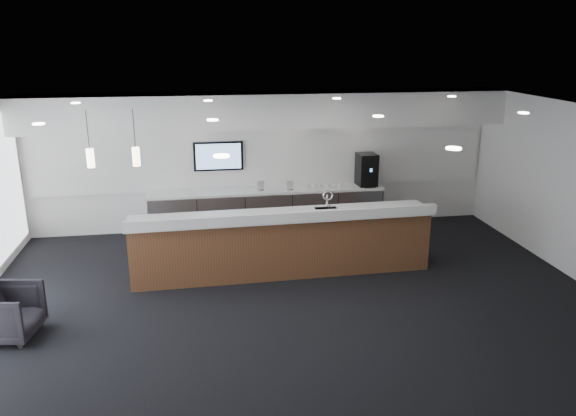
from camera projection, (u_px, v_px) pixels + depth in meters
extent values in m
plane|color=black|center=(296.00, 306.00, 8.86)|extent=(10.00, 10.00, 0.00)
cube|color=black|center=(297.00, 116.00, 7.98)|extent=(10.00, 8.00, 0.02)
cube|color=white|center=(265.00, 161.00, 12.20)|extent=(10.00, 0.02, 3.00)
cube|color=white|center=(267.00, 110.00, 11.44)|extent=(10.00, 0.90, 0.70)
cube|color=white|center=(265.00, 156.00, 12.14)|extent=(9.80, 0.06, 1.40)
cube|color=gray|center=(267.00, 211.00, 12.17)|extent=(5.00, 0.60, 0.90)
cube|color=white|center=(267.00, 190.00, 12.03)|extent=(5.06, 0.66, 0.05)
cylinder|color=silver|center=(173.00, 219.00, 11.54)|extent=(0.60, 0.02, 0.02)
cylinder|color=silver|center=(222.00, 216.00, 11.70)|extent=(0.60, 0.02, 0.02)
cylinder|color=silver|center=(269.00, 214.00, 11.85)|extent=(0.60, 0.02, 0.02)
cylinder|color=silver|center=(315.00, 212.00, 12.00)|extent=(0.60, 0.02, 0.02)
cylinder|color=silver|center=(361.00, 209.00, 12.16)|extent=(0.60, 0.02, 0.02)
cube|color=black|center=(218.00, 156.00, 11.92)|extent=(1.05, 0.07, 0.62)
cube|color=blue|center=(218.00, 156.00, 11.88)|extent=(0.95, 0.01, 0.54)
cylinder|color=#FCEBC4|center=(134.00, 161.00, 8.59)|extent=(0.12, 0.12, 0.30)
cylinder|color=#FCEBC4|center=(86.00, 163.00, 8.48)|extent=(0.12, 0.12, 0.30)
cube|color=brown|center=(282.00, 245.00, 9.99)|extent=(5.28, 0.86, 1.05)
cube|color=white|center=(282.00, 215.00, 9.83)|extent=(5.36, 0.94, 0.06)
cube|color=white|center=(287.00, 218.00, 9.42)|extent=(5.34, 0.25, 0.18)
cylinder|color=silver|center=(327.00, 202.00, 10.02)|extent=(0.04, 0.04, 0.28)
torus|color=silver|center=(328.00, 195.00, 9.92)|extent=(0.19, 0.03, 0.19)
cube|color=black|center=(367.00, 169.00, 12.26)|extent=(0.42, 0.47, 0.70)
cube|color=silver|center=(369.00, 187.00, 12.13)|extent=(0.25, 0.12, 0.02)
cube|color=silver|center=(260.00, 185.00, 11.90)|extent=(0.15, 0.07, 0.21)
cube|color=silver|center=(290.00, 185.00, 11.93)|extent=(0.16, 0.06, 0.21)
imported|color=black|center=(7.00, 313.00, 7.86)|extent=(0.93, 0.92, 0.75)
imported|color=white|center=(339.00, 185.00, 12.18)|extent=(0.10, 0.10, 0.09)
imported|color=white|center=(333.00, 185.00, 12.16)|extent=(0.13, 0.13, 0.09)
imported|color=white|center=(327.00, 186.00, 12.14)|extent=(0.12, 0.12, 0.09)
imported|color=white|center=(321.00, 186.00, 12.12)|extent=(0.12, 0.12, 0.09)
imported|color=white|center=(314.00, 186.00, 12.09)|extent=(0.13, 0.13, 0.09)
imported|color=white|center=(308.00, 186.00, 12.07)|extent=(0.10, 0.10, 0.09)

